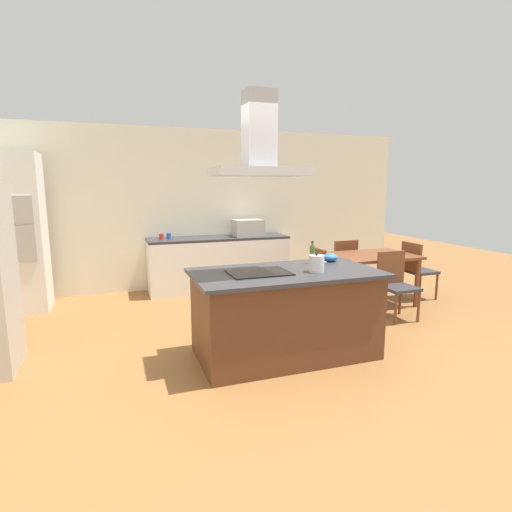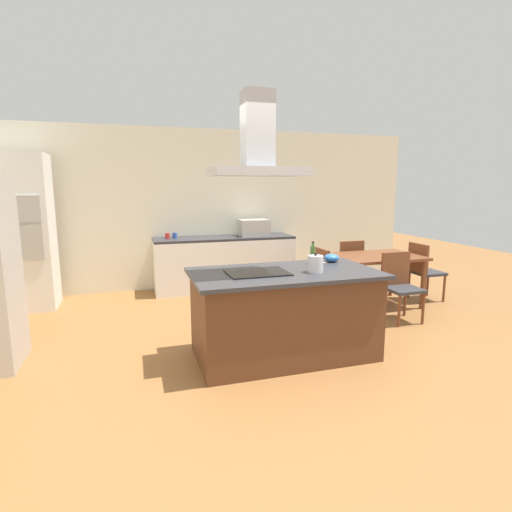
{
  "view_description": "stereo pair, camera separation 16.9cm",
  "coord_description": "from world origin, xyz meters",
  "px_view_note": "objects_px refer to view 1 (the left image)",
  "views": [
    {
      "loc": [
        -1.63,
        -3.71,
        1.77
      ],
      "look_at": [
        -0.18,
        0.4,
        1.0
      ],
      "focal_mm": 28.43,
      "sensor_mm": 36.0,
      "label": 1
    },
    {
      "loc": [
        -1.47,
        -3.76,
        1.77
      ],
      "look_at": [
        -0.18,
        0.4,
        1.0
      ],
      "focal_mm": 28.43,
      "sensor_mm": 36.0,
      "label": 2
    }
  ],
  "objects_px": {
    "dining_table": "(366,260)",
    "chair_facing_back_wall": "(342,263)",
    "coffee_mug_red": "(161,236)",
    "tea_kettle": "(317,264)",
    "countertop_microwave": "(248,228)",
    "cooktop": "(259,272)",
    "mixing_bowl": "(330,257)",
    "range_hood": "(259,149)",
    "wall_oven_stack": "(17,234)",
    "chair_at_left_end": "(311,275)",
    "olive_oil_bottle": "(312,254)",
    "coffee_mug_blue": "(169,236)",
    "chair_facing_island": "(395,281)",
    "chair_at_right_end": "(416,267)"
  },
  "relations": [
    {
      "from": "chair_at_right_end",
      "to": "chair_facing_island",
      "type": "relative_size",
      "value": 1.0
    },
    {
      "from": "tea_kettle",
      "to": "coffee_mug_red",
      "type": "xyz_separation_m",
      "value": [
        -1.19,
        3.08,
        -0.04
      ]
    },
    {
      "from": "countertop_microwave",
      "to": "chair_facing_island",
      "type": "height_order",
      "value": "countertop_microwave"
    },
    {
      "from": "tea_kettle",
      "to": "chair_at_right_end",
      "type": "xyz_separation_m",
      "value": [
        2.51,
        1.43,
        -0.48
      ]
    },
    {
      "from": "tea_kettle",
      "to": "chair_at_right_end",
      "type": "relative_size",
      "value": 0.23
    },
    {
      "from": "tea_kettle",
      "to": "range_hood",
      "type": "bearing_deg",
      "value": 166.15
    },
    {
      "from": "mixing_bowl",
      "to": "coffee_mug_blue",
      "type": "relative_size",
      "value": 1.87
    },
    {
      "from": "cooktop",
      "to": "olive_oil_bottle",
      "type": "distance_m",
      "value": 0.78
    },
    {
      "from": "countertop_microwave",
      "to": "dining_table",
      "type": "height_order",
      "value": "countertop_microwave"
    },
    {
      "from": "tea_kettle",
      "to": "wall_oven_stack",
      "type": "distance_m",
      "value": 4.22
    },
    {
      "from": "mixing_bowl",
      "to": "chair_facing_back_wall",
      "type": "relative_size",
      "value": 0.19
    },
    {
      "from": "coffee_mug_red",
      "to": "coffee_mug_blue",
      "type": "distance_m",
      "value": 0.12
    },
    {
      "from": "countertop_microwave",
      "to": "coffee_mug_red",
      "type": "xyz_separation_m",
      "value": [
        -1.46,
        0.06,
        -0.09
      ]
    },
    {
      "from": "coffee_mug_red",
      "to": "dining_table",
      "type": "distance_m",
      "value": 3.24
    },
    {
      "from": "tea_kettle",
      "to": "coffee_mug_blue",
      "type": "relative_size",
      "value": 2.3
    },
    {
      "from": "mixing_bowl",
      "to": "chair_at_left_end",
      "type": "relative_size",
      "value": 0.19
    },
    {
      "from": "wall_oven_stack",
      "to": "chair_at_left_end",
      "type": "distance_m",
      "value": 4.12
    },
    {
      "from": "countertop_microwave",
      "to": "dining_table",
      "type": "bearing_deg",
      "value": -50.15
    },
    {
      "from": "coffee_mug_blue",
      "to": "chair_at_left_end",
      "type": "bearing_deg",
      "value": -43.68
    },
    {
      "from": "chair_at_left_end",
      "to": "range_hood",
      "type": "relative_size",
      "value": 0.99
    },
    {
      "from": "coffee_mug_blue",
      "to": "olive_oil_bottle",
      "type": "bearing_deg",
      "value": -65.48
    },
    {
      "from": "wall_oven_stack",
      "to": "dining_table",
      "type": "height_order",
      "value": "wall_oven_stack"
    },
    {
      "from": "countertop_microwave",
      "to": "chair_facing_back_wall",
      "type": "xyz_separation_m",
      "value": [
        1.32,
        -0.92,
        -0.53
      ]
    },
    {
      "from": "coffee_mug_red",
      "to": "tea_kettle",
      "type": "bearing_deg",
      "value": -68.95
    },
    {
      "from": "cooktop",
      "to": "tea_kettle",
      "type": "relative_size",
      "value": 2.9
    },
    {
      "from": "tea_kettle",
      "to": "mixing_bowl",
      "type": "height_order",
      "value": "tea_kettle"
    },
    {
      "from": "mixing_bowl",
      "to": "coffee_mug_red",
      "type": "height_order",
      "value": "mixing_bowl"
    },
    {
      "from": "chair_facing_back_wall",
      "to": "range_hood",
      "type": "xyz_separation_m",
      "value": [
        -2.16,
        -1.96,
        1.59
      ]
    },
    {
      "from": "coffee_mug_blue",
      "to": "range_hood",
      "type": "relative_size",
      "value": 0.1
    },
    {
      "from": "mixing_bowl",
      "to": "range_hood",
      "type": "distance_m",
      "value": 1.55
    },
    {
      "from": "range_hood",
      "to": "coffee_mug_blue",
      "type": "bearing_deg",
      "value": 99.56
    },
    {
      "from": "dining_table",
      "to": "chair_facing_back_wall",
      "type": "height_order",
      "value": "chair_facing_back_wall"
    },
    {
      "from": "tea_kettle",
      "to": "chair_at_left_end",
      "type": "xyz_separation_m",
      "value": [
        0.68,
        1.43,
        -0.48
      ]
    },
    {
      "from": "countertop_microwave",
      "to": "cooktop",
      "type": "bearing_deg",
      "value": -106.18
    },
    {
      "from": "wall_oven_stack",
      "to": "range_hood",
      "type": "xyz_separation_m",
      "value": [
        2.61,
        -2.65,
        1.0
      ]
    },
    {
      "from": "chair_facing_island",
      "to": "chair_at_left_end",
      "type": "bearing_deg",
      "value": 143.99
    },
    {
      "from": "wall_oven_stack",
      "to": "cooktop",
      "type": "bearing_deg",
      "value": -45.42
    },
    {
      "from": "mixing_bowl",
      "to": "countertop_microwave",
      "type": "distance_m",
      "value": 2.56
    },
    {
      "from": "coffee_mug_blue",
      "to": "range_hood",
      "type": "distance_m",
      "value": 3.22
    },
    {
      "from": "wall_oven_stack",
      "to": "range_hood",
      "type": "height_order",
      "value": "range_hood"
    },
    {
      "from": "tea_kettle",
      "to": "coffee_mug_blue",
      "type": "distance_m",
      "value": 3.28
    },
    {
      "from": "olive_oil_bottle",
      "to": "mixing_bowl",
      "type": "xyz_separation_m",
      "value": [
        0.26,
        0.05,
        -0.06
      ]
    },
    {
      "from": "wall_oven_stack",
      "to": "chair_at_left_end",
      "type": "xyz_separation_m",
      "value": [
        3.85,
        -1.35,
        -0.59
      ]
    },
    {
      "from": "wall_oven_stack",
      "to": "tea_kettle",
      "type": "bearing_deg",
      "value": -41.28
    },
    {
      "from": "countertop_microwave",
      "to": "chair_at_right_end",
      "type": "distance_m",
      "value": 2.79
    },
    {
      "from": "olive_oil_bottle",
      "to": "coffee_mug_red",
      "type": "distance_m",
      "value": 2.99
    },
    {
      "from": "chair_facing_island",
      "to": "chair_facing_back_wall",
      "type": "height_order",
      "value": "same"
    },
    {
      "from": "chair_at_left_end",
      "to": "chair_facing_back_wall",
      "type": "height_order",
      "value": "same"
    },
    {
      "from": "olive_oil_bottle",
      "to": "chair_facing_back_wall",
      "type": "xyz_separation_m",
      "value": [
        1.43,
        1.69,
        -0.5
      ]
    },
    {
      "from": "tea_kettle",
      "to": "coffee_mug_blue",
      "type": "bearing_deg",
      "value": 108.95
    }
  ]
}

